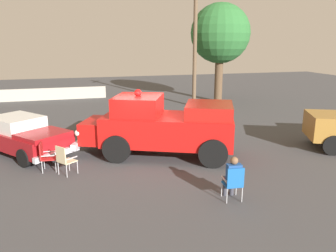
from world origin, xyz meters
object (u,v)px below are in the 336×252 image
at_px(spectator_seated, 232,176).
at_px(spectator_standing, 139,114).
at_px(vintage_fire_truck, 162,126).
at_px(lawn_chair_near_truck, 234,181).
at_px(lawn_chair_spare, 45,155).
at_px(oak_tree_left, 220,34).
at_px(classic_hot_rod, 22,135).
at_px(lawn_chair_by_car, 64,158).
at_px(utility_pole, 195,46).

bearing_deg(spectator_seated, spectator_standing, -80.81).
relative_size(vintage_fire_truck, lawn_chair_near_truck, 6.20).
bearing_deg(spectator_standing, lawn_chair_spare, 44.56).
bearing_deg(oak_tree_left, spectator_standing, 44.57).
relative_size(vintage_fire_truck, spectator_standing, 3.77).
distance_m(vintage_fire_truck, classic_hot_rod, 5.54).
relative_size(lawn_chair_by_car, spectator_standing, 0.61).
bearing_deg(lawn_chair_spare, spectator_seated, 145.17).
xyz_separation_m(classic_hot_rod, lawn_chair_near_truck, (-6.20, 5.97, -0.16)).
bearing_deg(spectator_seated, utility_pole, -105.29).
height_order(classic_hot_rod, oak_tree_left, oak_tree_left).
height_order(vintage_fire_truck, spectator_seated, vintage_fire_truck).
bearing_deg(lawn_chair_near_truck, oak_tree_left, -112.11).
relative_size(vintage_fire_truck, lawn_chair_spare, 6.20).
xyz_separation_m(spectator_seated, oak_tree_left, (-6.00, -14.67, 4.12)).
relative_size(vintage_fire_truck, spectator_seated, 4.90).
distance_m(lawn_chair_spare, utility_pole, 13.62).
bearing_deg(spectator_seated, classic_hot_rod, -43.22).
distance_m(vintage_fire_truck, lawn_chair_near_truck, 4.42).
xyz_separation_m(vintage_fire_truck, utility_pole, (-4.62, -9.23, 2.82)).
distance_m(classic_hot_rod, oak_tree_left, 15.61).
xyz_separation_m(classic_hot_rod, utility_pole, (-9.87, -7.54, 3.27)).
xyz_separation_m(lawn_chair_spare, spectator_standing, (-3.99, -3.93, 0.37)).
relative_size(lawn_chair_by_car, utility_pole, 0.13).
relative_size(lawn_chair_spare, utility_pole, 0.13).
bearing_deg(spectator_standing, spectator_seated, 99.19).
relative_size(oak_tree_left, utility_pole, 0.90).
bearing_deg(spectator_seated, lawn_chair_near_truck, 84.41).
bearing_deg(lawn_chair_by_car, spectator_standing, -126.77).
xyz_separation_m(vintage_fire_truck, spectator_seated, (-0.96, 4.14, -0.50)).
xyz_separation_m(classic_hot_rod, lawn_chair_by_car, (-1.64, 2.78, -0.16)).
xyz_separation_m(vintage_fire_truck, lawn_chair_near_truck, (-0.95, 4.27, -0.61)).
xyz_separation_m(vintage_fire_truck, spectator_standing, (0.26, -3.41, -0.23)).
height_order(lawn_chair_near_truck, spectator_seated, spectator_seated).
height_order(lawn_chair_near_truck, oak_tree_left, oak_tree_left).
bearing_deg(spectator_standing, vintage_fire_truck, 94.36).
bearing_deg(classic_hot_rod, oak_tree_left, -144.15).
bearing_deg(lawn_chair_spare, vintage_fire_truck, -173.05).
height_order(vintage_fire_truck, spectator_standing, vintage_fire_truck).
height_order(classic_hot_rod, lawn_chair_by_car, classic_hot_rod).
bearing_deg(utility_pole, classic_hot_rod, 37.36).
height_order(classic_hot_rod, lawn_chair_near_truck, classic_hot_rod).
distance_m(lawn_chair_by_car, utility_pole, 13.64).
distance_m(vintage_fire_truck, spectator_seated, 4.28).
bearing_deg(lawn_chair_spare, spectator_standing, -135.44).
bearing_deg(utility_pole, oak_tree_left, -151.18).
distance_m(vintage_fire_truck, oak_tree_left, 13.13).
distance_m(classic_hot_rod, lawn_chair_by_car, 3.23).
distance_m(classic_hot_rod, utility_pole, 12.84).
bearing_deg(lawn_chair_near_truck, lawn_chair_by_car, -34.94).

